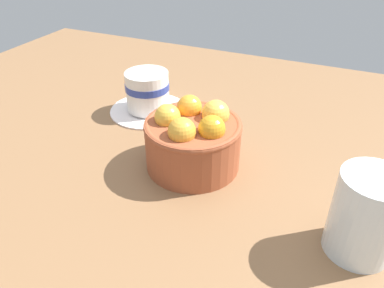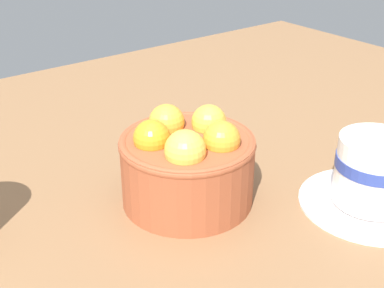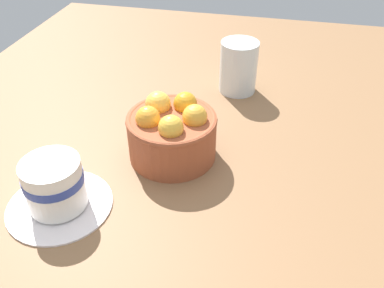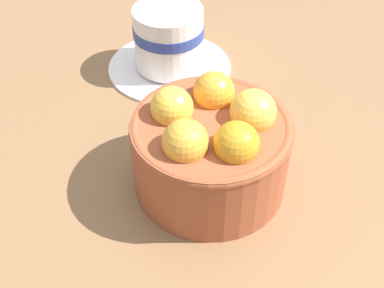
{
  "view_description": "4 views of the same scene",
  "coord_description": "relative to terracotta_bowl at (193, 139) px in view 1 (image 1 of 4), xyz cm",
  "views": [
    {
      "loc": [
        -17.87,
        40.44,
        32.48
      ],
      "look_at": [
        -0.17,
        0.66,
        4.07
      ],
      "focal_mm": 34.66,
      "sensor_mm": 36.0,
      "label": 1
    },
    {
      "loc": [
        -27.32,
        -36.58,
        29.77
      ],
      "look_at": [
        1.52,
        1.21,
        5.59
      ],
      "focal_mm": 48.28,
      "sensor_mm": 36.0,
      "label": 2
    },
    {
      "loc": [
        49.09,
        14.23,
        40.5
      ],
      "look_at": [
        0.47,
        3.23,
        3.03
      ],
      "focal_mm": 38.44,
      "sensor_mm": 36.0,
      "label": 3
    },
    {
      "loc": [
        -18.21,
        27.03,
        35.22
      ],
      "look_at": [
        1.03,
        1.29,
        5.22
      ],
      "focal_mm": 48.91,
      "sensor_mm": 36.0,
      "label": 4
    }
  ],
  "objects": [
    {
      "name": "coffee_cup",
      "position": [
        14.32,
        -12.1,
        -1.06
      ],
      "size": [
        14.25,
        14.25,
        7.56
      ],
      "color": "white",
      "rests_on": "ground_plane"
    },
    {
      "name": "water_glass",
      "position": [
        -22.96,
        7.1,
        0.49
      ],
      "size": [
        7.18,
        7.18,
        10.0
      ],
      "primitive_type": "cylinder",
      "color": "silver",
      "rests_on": "ground_plane"
    },
    {
      "name": "ground_plane",
      "position": [
        0.01,
        0.01,
        -6.5
      ],
      "size": [
        130.07,
        98.12,
        3.97
      ],
      "primitive_type": "cube",
      "color": "brown"
    },
    {
      "name": "terracotta_bowl",
      "position": [
        0.0,
        0.0,
        0.0
      ],
      "size": [
        13.72,
        13.72,
        9.66
      ],
      "color": "#9E4C2D",
      "rests_on": "ground_plane"
    }
  ]
}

